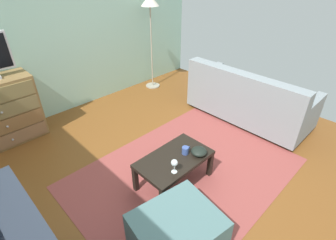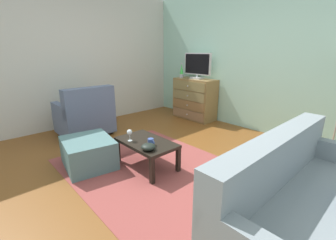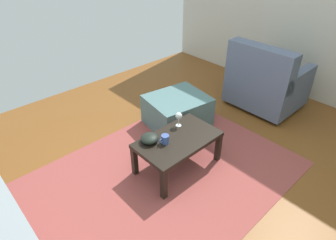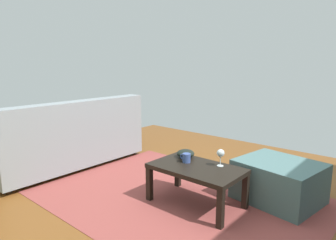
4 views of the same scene
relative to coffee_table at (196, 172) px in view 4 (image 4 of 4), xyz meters
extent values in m
cube|color=brown|center=(0.01, 0.21, -0.34)|extent=(5.48, 5.12, 0.05)
cube|color=#97433F|center=(0.21, 0.01, -0.31)|extent=(2.60, 1.90, 0.01)
cube|color=black|center=(-0.38, 0.21, -0.15)|extent=(0.05, 0.05, 0.32)
cube|color=black|center=(0.38, 0.21, -0.15)|extent=(0.05, 0.05, 0.32)
cube|color=black|center=(-0.38, -0.21, -0.15)|extent=(0.05, 0.05, 0.32)
cube|color=black|center=(0.38, -0.21, -0.15)|extent=(0.05, 0.05, 0.32)
cube|color=black|center=(0.00, 0.00, 0.03)|extent=(0.83, 0.49, 0.04)
cylinder|color=silver|center=(-0.16, -0.15, 0.05)|extent=(0.06, 0.06, 0.00)
cylinder|color=silver|center=(-0.16, -0.15, 0.10)|extent=(0.01, 0.01, 0.09)
sphere|color=silver|center=(-0.16, -0.15, 0.17)|extent=(0.07, 0.07, 0.07)
cylinder|color=#3E569B|center=(0.14, -0.03, 0.09)|extent=(0.08, 0.08, 0.08)
torus|color=#3E569B|center=(0.19, -0.03, 0.10)|extent=(0.05, 0.01, 0.05)
ellipsoid|color=black|center=(0.24, -0.15, 0.09)|extent=(0.17, 0.17, 0.08)
cylinder|color=#332319|center=(2.24, -0.68, -0.29)|extent=(0.05, 0.05, 0.05)
cylinder|color=#332319|center=(1.55, -0.68, -0.29)|extent=(0.05, 0.05, 0.05)
cylinder|color=#332319|center=(1.55, 1.03, -0.29)|extent=(0.05, 0.05, 0.05)
cube|color=gray|center=(1.90, 0.18, -0.09)|extent=(0.85, 1.87, 0.36)
cube|color=gray|center=(1.57, 0.18, 0.31)|extent=(0.20, 1.87, 0.44)
cube|color=gray|center=(1.90, -0.70, 0.19)|extent=(0.81, 0.12, 0.20)
cylinder|color=#43587A|center=(2.17, 0.27, 0.17)|extent=(0.16, 0.40, 0.16)
cube|color=slate|center=(-0.55, -0.57, -0.12)|extent=(0.79, 0.70, 0.38)
camera|label=1|loc=(-1.53, -1.45, 1.86)|focal=27.03mm
camera|label=2|loc=(2.23, -1.66, 1.18)|focal=24.24mm
camera|label=3|loc=(1.56, 1.54, 1.73)|focal=30.27mm
camera|label=4|loc=(-1.47, 2.12, 0.97)|focal=31.96mm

